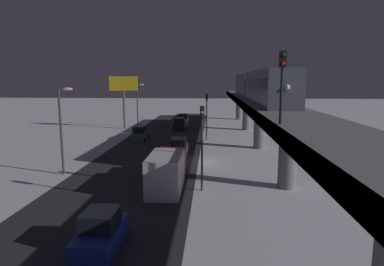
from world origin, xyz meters
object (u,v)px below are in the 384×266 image
rail_signal (282,75)px  box_truck (167,170)px  subway_train (256,85)px  sedan_white_2 (179,149)px  sedan_white (183,120)px  sedan_green (140,134)px  sedan_blue (101,233)px  sedan_black (180,125)px  traffic_light_mid (207,110)px  commercial_billboard (124,89)px  traffic_light_near (202,136)px

rail_signal → box_truck: bearing=-40.6°
subway_train → rail_signal: rail_signal is taller
subway_train → sedan_white_2: subway_train is taller
sedan_white → box_truck: size_ratio=0.58×
sedan_green → sedan_blue: 30.34m
sedan_white → sedan_black: bearing=-90.0°
box_truck → sedan_green: bearing=-71.9°
sedan_black → traffic_light_mid: traffic_light_mid is taller
sedan_green → traffic_light_mid: size_ratio=0.67×
commercial_billboard → rail_signal: bearing=116.8°
box_truck → sedan_black: bearing=-86.3°
sedan_white → traffic_light_near: size_ratio=0.67×
sedan_white_2 → sedan_black: same height
rail_signal → sedan_green: (13.82, -26.39, -7.78)m
traffic_light_near → sedan_blue: bearing=62.5°
sedan_white → traffic_light_near: 38.53m
rail_signal → commercial_billboard: 41.63m
sedan_white_2 → sedan_black: 20.00m
sedan_blue → sedan_black: (0.00, -40.44, 0.00)m
subway_train → traffic_light_mid: size_ratio=5.76×
sedan_white → traffic_light_near: traffic_light_near is taller
sedan_white_2 → traffic_light_near: 12.32m
subway_train → commercial_billboard: subway_train is taller
rail_signal → sedan_green: size_ratio=0.94×
sedan_white_2 → sedan_green: bearing=124.1°
sedan_green → sedan_white: 17.75m
rail_signal → sedan_blue: rail_signal is taller
subway_train → traffic_light_mid: bearing=-9.8°
box_truck → traffic_light_near: size_ratio=1.16×
subway_train → sedan_white: 21.83m
sedan_blue → box_truck: box_truck is taller
rail_signal → box_truck: 11.94m
sedan_green → sedan_blue: bearing=98.7°
subway_train → commercial_billboard: (20.80, -11.01, -0.79)m
rail_signal → sedan_black: rail_signal is taller
sedan_black → rail_signal: bearing=-76.0°
sedan_green → box_truck: 21.26m
sedan_white → sedan_black: (0.00, 6.69, 0.00)m
sedan_green → sedan_black: (-4.60, -10.45, 0.01)m
sedan_white → box_truck: bearing=-86.9°
rail_signal → sedan_white: (9.22, -43.53, -7.76)m
sedan_white → box_truck: box_truck is taller
sedan_green → sedan_black: size_ratio=0.90×
commercial_billboard → sedan_white_2: bearing=119.4°
sedan_blue → sedan_black: size_ratio=0.85×
traffic_light_near → sedan_white_2: bearing=-75.8°
subway_train → sedan_black: subway_train is taller
sedan_black → box_truck: (-2.00, 30.65, 0.55)m
sedan_white → sedan_white_2: 26.67m
traffic_light_mid → commercial_billboard: size_ratio=0.72×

